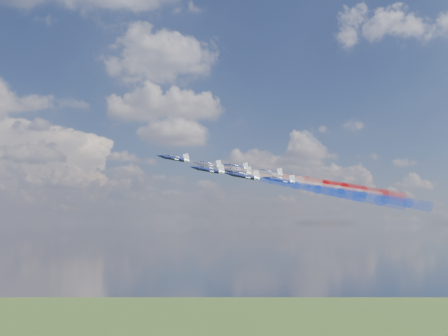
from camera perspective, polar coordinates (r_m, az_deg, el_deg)
name	(u,v)px	position (r m, az deg, el deg)	size (l,w,h in m)	color
jet_lead	(174,159)	(165.68, -5.86, 1.11)	(9.32, 11.65, 3.11)	black
trail_lead	(256,173)	(167.09, 3.76, -0.59)	(3.88, 46.42, 3.88)	white
jet_inner_left	(209,170)	(155.23, -1.83, -0.24)	(9.32, 11.65, 3.11)	black
trail_inner_left	(295,185)	(158.83, 8.29, -2.01)	(3.88, 46.42, 3.88)	blue
jet_inner_right	(208,165)	(175.21, -1.94, 0.40)	(9.32, 11.65, 3.11)	black
trail_inner_right	(284,178)	(178.43, 7.06, -1.19)	(3.88, 46.42, 3.88)	red
jet_outer_left	(243,176)	(148.98, 2.27, -0.96)	(9.32, 11.65, 3.11)	black
trail_outer_left	(333,192)	(154.69, 12.62, -2.75)	(3.88, 46.42, 3.88)	blue
jet_center_third	(237,172)	(167.32, 1.53, -0.43)	(9.32, 11.65, 3.11)	black
trail_center_third	(317,186)	(172.36, 10.82, -2.06)	(3.88, 46.42, 3.88)	white
jet_outer_right	(235,167)	(185.99, 1.32, 0.12)	(9.32, 11.65, 3.11)	black
trail_outer_right	(307,180)	(190.65, 9.71, -1.37)	(3.88, 46.42, 3.88)	red
jet_rear_left	(280,180)	(159.70, 6.57, -1.43)	(9.32, 11.65, 3.11)	black
trail_rear_left	(363,195)	(167.26, 16.03, -3.06)	(3.88, 46.42, 3.88)	blue
jet_rear_right	(269,173)	(177.31, 5.27, -0.58)	(9.32, 11.65, 3.11)	black
trail_rear_right	(344,186)	(183.98, 13.89, -2.10)	(3.88, 46.42, 3.88)	red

